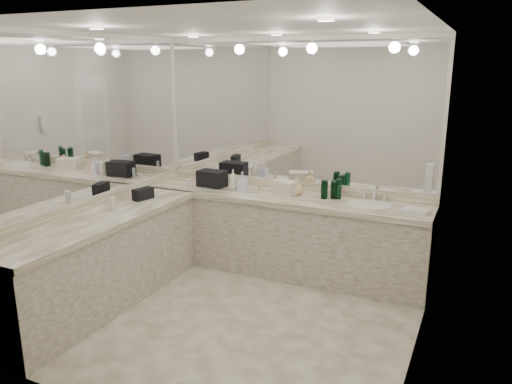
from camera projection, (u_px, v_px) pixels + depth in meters
The scene contains 35 objects.
floor at pixel (235, 317), 4.68m from camera, with size 3.20×3.20×0.00m, color beige.
ceiling at pixel (231, 27), 4.03m from camera, with size 3.20×3.20×0.00m, color white.
wall_back at pixel (294, 155), 5.67m from camera, with size 3.20×0.02×2.60m, color silver.
wall_left at pixel (92, 167), 5.01m from camera, with size 0.02×3.00×2.60m, color silver.
wall_right at pixel (424, 204), 3.70m from camera, with size 0.02×3.00×2.60m, color silver.
vanity_back_base at pixel (283, 236), 5.63m from camera, with size 3.20×0.60×0.84m, color beige.
vanity_back_top at pixel (283, 198), 5.50m from camera, with size 3.20×0.64×0.06m, color #F0E6C9.
vanity_left_base at pixel (101, 264), 4.84m from camera, with size 0.60×2.40×0.84m, color beige.
vanity_left_top at pixel (98, 220), 4.72m from camera, with size 0.64×2.42×0.06m, color #F0E6C9.
backsplash_back at pixel (293, 185), 5.74m from camera, with size 3.20×0.04×0.10m, color #F0E6C9.
backsplash_left at pixel (96, 201), 5.09m from camera, with size 0.04×3.00×0.10m, color #F0E6C9.
mirror_back at pixel (294, 113), 5.54m from camera, with size 3.12×0.01×1.55m, color white.
mirror_left at pixel (89, 120), 4.88m from camera, with size 0.01×2.92×1.55m, color white.
sink at pixel (370, 206), 5.12m from camera, with size 0.44×0.44×0.03m, color white.
faucet at pixel (374, 194), 5.28m from camera, with size 0.24×0.16×0.14m, color silver.
wall_phone at pixel (429, 178), 4.32m from camera, with size 0.06×0.10×0.24m, color white.
door at pixel (410, 258), 3.33m from camera, with size 0.02×0.82×2.10m, color white.
black_toiletry_bag at pixel (212, 179), 5.86m from camera, with size 0.32×0.20×0.18m, color black.
black_bag_spill at pixel (143, 194), 5.32m from camera, with size 0.10×0.22×0.12m, color black.
cream_cosmetic_case at pixel (285, 187), 5.52m from camera, with size 0.28×0.17×0.16m, color beige.
hand_towel at pixel (415, 211), 4.84m from camera, with size 0.25×0.16×0.04m, color white.
lotion_left at pixel (112, 204), 4.89m from camera, with size 0.06×0.06×0.14m, color white.
soap_bottle_a at pixel (233, 180), 5.73m from camera, with size 0.09×0.09×0.23m, color white.
soap_bottle_b at pixel (242, 181), 5.68m from camera, with size 0.10×0.10×0.22m, color white.
soap_bottle_c at pixel (296, 187), 5.49m from camera, with size 0.15×0.15×0.19m, color #FDD393.
green_bottle_0 at pixel (334, 190), 5.35m from camera, with size 0.07×0.07×0.18m, color #135733.
green_bottle_1 at pixel (325, 190), 5.37m from camera, with size 0.06×0.06×0.18m, color #135733.
green_bottle_2 at pixel (334, 189), 5.40m from camera, with size 0.07×0.07×0.19m, color #135733.
green_bottle_3 at pixel (339, 189), 5.33m from camera, with size 0.06×0.06×0.22m, color #135733.
green_bottle_4 at pixel (324, 189), 5.34m from camera, with size 0.07×0.07×0.20m, color #135733.
amenity_bottle_0 at pixel (260, 187), 5.69m from camera, with size 0.06×0.06×0.08m, color white.
amenity_bottle_1 at pixel (207, 183), 5.84m from camera, with size 0.06×0.06×0.11m, color silver.
amenity_bottle_2 at pixel (199, 180), 5.97m from camera, with size 0.04×0.04×0.12m, color silver.
amenity_bottle_3 at pixel (260, 186), 5.67m from camera, with size 0.04×0.04×0.12m, color #E0B28C.
amenity_bottle_4 at pixel (188, 182), 5.99m from camera, with size 0.04×0.04×0.06m, color silver.
Camera 1 is at (1.97, -3.75, 2.31)m, focal length 35.00 mm.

